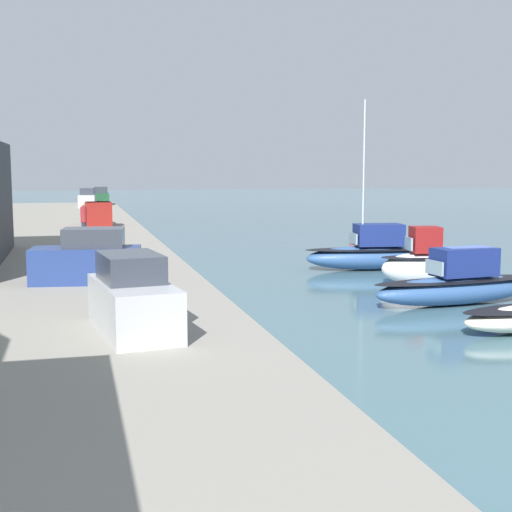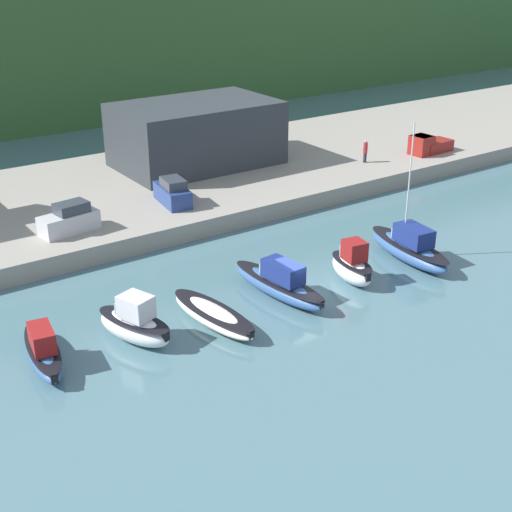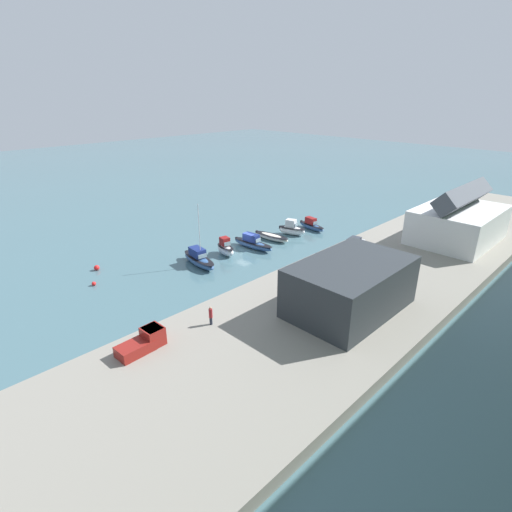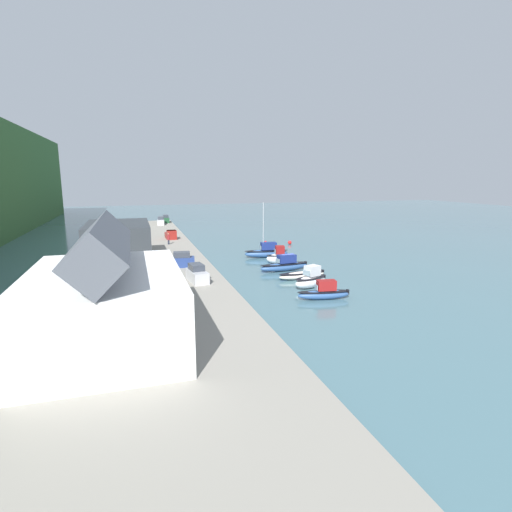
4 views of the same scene
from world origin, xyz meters
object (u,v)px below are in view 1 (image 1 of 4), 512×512
moored_boat_5 (373,253)px  mooring_buoy_1 (420,239)px  moored_boat_4 (421,263)px  parked_car_1 (133,299)px  parked_car_0 (101,197)px  person_on_quay (84,218)px  moored_boat_3 (457,284)px  pickup_truck_0 (98,215)px  parked_car_3 (87,199)px  parked_car_2 (88,260)px  mooring_buoy_0 (353,239)px

moored_boat_5 → mooring_buoy_1: moored_boat_5 is taller
moored_boat_4 → parked_car_1: 20.47m
parked_car_0 → moored_boat_4: bearing=104.9°
moored_boat_5 → mooring_buoy_1: bearing=-30.8°
parked_car_1 → person_on_quay: bearing=-96.1°
moored_boat_3 → moored_boat_4: moored_boat_4 is taller
parked_car_0 → pickup_truck_0: bearing=88.3°
moored_boat_3 → person_on_quay: 26.55m
moored_boat_4 → parked_car_3: size_ratio=1.01×
parked_car_1 → moored_boat_4: bearing=-147.5°
mooring_buoy_1 → pickup_truck_0: bearing=75.9°
moored_boat_3 → parked_car_2: (0.99, 15.64, 1.46)m
moored_boat_4 → person_on_quay: person_on_quay is taller
pickup_truck_0 → moored_boat_4: bearing=120.5°
pickup_truck_0 → mooring_buoy_0: pickup_truck_0 is taller
moored_boat_5 → pickup_truck_0: bearing=46.8°
pickup_truck_0 → mooring_buoy_1: 25.13m
moored_boat_3 → moored_boat_5: 10.83m
moored_boat_3 → mooring_buoy_1: (22.74, -9.98, -0.50)m
moored_boat_3 → moored_boat_5: size_ratio=0.84×
moored_boat_4 → pickup_truck_0: size_ratio=0.91×
parked_car_1 → person_on_quay: 29.51m
moored_boat_3 → moored_boat_4: bearing=-16.4°
moored_boat_5 → parked_car_0: moored_boat_5 is taller
moored_boat_5 → moored_boat_4: bearing=-170.9°
pickup_truck_0 → mooring_buoy_0: (-3.54, -19.70, -1.97)m
parked_car_2 → moored_boat_3: bearing=-85.7°
parked_car_3 → person_on_quay: parked_car_3 is taller
moored_boat_3 → parked_car_0: parked_car_0 is taller
parked_car_3 → moored_boat_3: bearing=109.7°
mooring_buoy_0 → parked_car_3: bearing=33.2°
parked_car_2 → mooring_buoy_0: size_ratio=7.66×
parked_car_0 → mooring_buoy_0: (-35.59, -18.20, -2.07)m
person_on_quay → mooring_buoy_1: 25.57m
parked_car_2 → moored_boat_4: bearing=-67.8°
mooring_buoy_1 → parked_car_3: bearing=36.7°
moored_boat_3 → pickup_truck_0: (28.83, 14.33, 1.36)m
parked_car_0 → pickup_truck_0: parked_car_0 is taller
mooring_buoy_1 → moored_boat_3: bearing=156.3°
pickup_truck_0 → person_on_quay: bearing=78.6°
moored_boat_4 → mooring_buoy_0: (20.06, -4.39, -0.82)m
mooring_buoy_1 → mooring_buoy_0: bearing=61.0°
parked_car_3 → person_on_quay: (-34.17, 0.94, 0.18)m
parked_car_1 → mooring_buoy_1: parked_car_1 is taller
parked_car_1 → parked_car_2: 9.04m
pickup_truck_0 → person_on_quay: size_ratio=2.25×
parked_car_0 → mooring_buoy_0: 40.03m
parked_car_0 → parked_car_2: size_ratio=0.96×
moored_boat_3 → parked_car_1: parked_car_1 is taller
parked_car_1 → parked_car_3: (63.67, -0.07, 0.00)m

